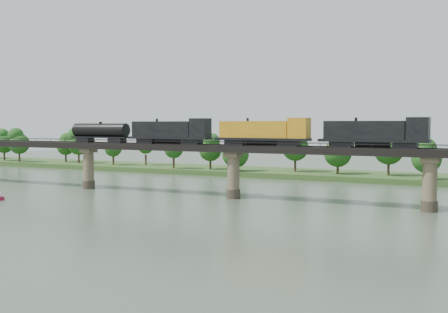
% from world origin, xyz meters
% --- Properties ---
extents(ground, '(400.00, 400.00, 0.00)m').
position_xyz_m(ground, '(0.00, 0.00, 0.00)').
color(ground, '#3A4838').
rests_on(ground, ground).
extents(far_bank, '(300.00, 24.00, 1.60)m').
position_xyz_m(far_bank, '(0.00, 85.00, 0.80)').
color(far_bank, '#2C4A1D').
rests_on(far_bank, ground).
extents(bridge, '(236.00, 30.00, 11.50)m').
position_xyz_m(bridge, '(0.00, 30.00, 5.46)').
color(bridge, '#473A2D').
rests_on(bridge, ground).
extents(bridge_superstructure, '(220.00, 4.90, 0.75)m').
position_xyz_m(bridge_superstructure, '(0.00, 30.00, 11.79)').
color(bridge_superstructure, black).
rests_on(bridge_superstructure, bridge).
extents(far_treeline, '(289.06, 17.54, 13.60)m').
position_xyz_m(far_treeline, '(-8.21, 80.52, 8.83)').
color(far_treeline, '#382619').
rests_on(far_treeline, far_bank).
extents(freight_train, '(84.26, 3.28, 5.80)m').
position_xyz_m(freight_train, '(-0.86, 30.00, 14.27)').
color(freight_train, black).
rests_on(freight_train, bridge).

